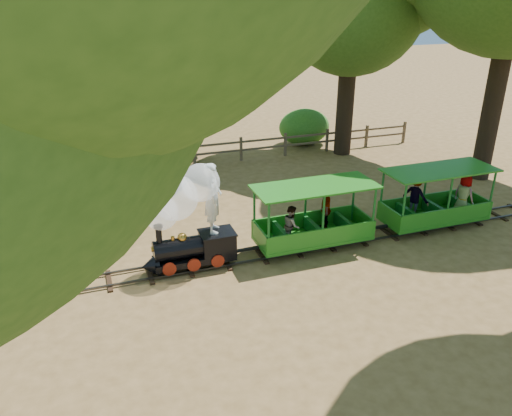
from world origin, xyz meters
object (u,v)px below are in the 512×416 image
object	(u,v)px
locomotive	(186,211)
fence	(218,149)
carriage_front	(312,222)
carriage_rear	(435,201)

from	to	relation	value
locomotive	fence	bearing A→B (deg)	69.50
carriage_front	carriage_rear	bearing A→B (deg)	0.25
locomotive	carriage_rear	size ratio (longest dim) A/B	0.84
carriage_front	carriage_rear	world-z (taller)	same
carriage_rear	carriage_front	bearing A→B (deg)	-179.75
fence	carriage_front	bearing A→B (deg)	-86.36
carriage_rear	fence	size ratio (longest dim) A/B	0.19
locomotive	carriage_rear	distance (m)	7.54
locomotive	fence	distance (m)	8.52
carriage_front	fence	bearing A→B (deg)	93.64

